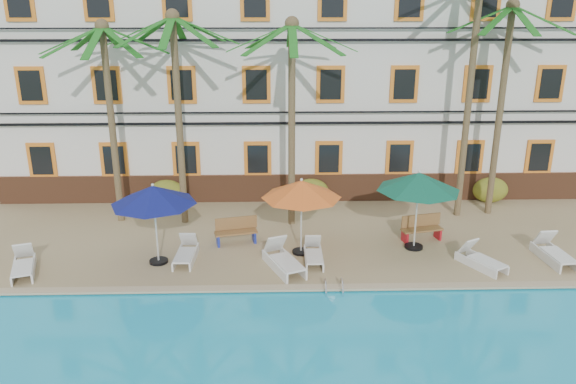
{
  "coord_description": "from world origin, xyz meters",
  "views": [
    {
      "loc": [
        -0.82,
        -15.89,
        8.39
      ],
      "look_at": [
        -0.33,
        3.0,
        2.0
      ],
      "focal_mm": 35.0,
      "sensor_mm": 36.0,
      "label": 1
    }
  ],
  "objects_px": {
    "lounger_e": "(480,259)",
    "lounger_f": "(553,252)",
    "umbrella_red": "(301,190)",
    "palm_b": "(177,90)",
    "pool_ladder": "(333,290)",
    "palm_d": "(473,61)",
    "umbrella_blue": "(153,195)",
    "lounger_a": "(23,265)",
    "lounger_b": "(186,253)",
    "lounger_d": "(313,254)",
    "palm_a": "(109,95)",
    "palm_c": "(292,95)",
    "umbrella_green": "(419,182)",
    "lounger_c": "(283,260)",
    "bench_right": "(421,227)",
    "bench_left": "(236,230)",
    "palm_e": "(504,81)"
  },
  "relations": [
    {
      "from": "bench_left",
      "to": "bench_right",
      "type": "bearing_deg",
      "value": 0.84
    },
    {
      "from": "palm_e",
      "to": "umbrella_red",
      "type": "bearing_deg",
      "value": -154.94
    },
    {
      "from": "palm_a",
      "to": "lounger_f",
      "type": "xyz_separation_m",
      "value": [
        15.28,
        -4.05,
        -4.65
      ]
    },
    {
      "from": "lounger_c",
      "to": "lounger_a",
      "type": "bearing_deg",
      "value": -179.4
    },
    {
      "from": "lounger_c",
      "to": "lounger_e",
      "type": "relative_size",
      "value": 1.19
    },
    {
      "from": "palm_b",
      "to": "palm_c",
      "type": "bearing_deg",
      "value": -3.97
    },
    {
      "from": "umbrella_blue",
      "to": "bench_right",
      "type": "bearing_deg",
      "value": 10.28
    },
    {
      "from": "umbrella_red",
      "to": "lounger_b",
      "type": "height_order",
      "value": "umbrella_red"
    },
    {
      "from": "lounger_c",
      "to": "pool_ladder",
      "type": "xyz_separation_m",
      "value": [
        1.48,
        -1.47,
        -0.31
      ]
    },
    {
      "from": "lounger_a",
      "to": "umbrella_red",
      "type": "bearing_deg",
      "value": 8.17
    },
    {
      "from": "umbrella_green",
      "to": "lounger_c",
      "type": "bearing_deg",
      "value": -162.08
    },
    {
      "from": "palm_b",
      "to": "lounger_b",
      "type": "bearing_deg",
      "value": -80.98
    },
    {
      "from": "palm_b",
      "to": "umbrella_red",
      "type": "distance_m",
      "value": 6.04
    },
    {
      "from": "lounger_c",
      "to": "bench_right",
      "type": "height_order",
      "value": "lounger_c"
    },
    {
      "from": "pool_ladder",
      "to": "palm_d",
      "type": "bearing_deg",
      "value": 47.34
    },
    {
      "from": "palm_d",
      "to": "lounger_b",
      "type": "relative_size",
      "value": 5.54
    },
    {
      "from": "umbrella_red",
      "to": "pool_ladder",
      "type": "relative_size",
      "value": 3.6
    },
    {
      "from": "palm_a",
      "to": "palm_b",
      "type": "relative_size",
      "value": 0.96
    },
    {
      "from": "lounger_e",
      "to": "lounger_a",
      "type": "bearing_deg",
      "value": -179.76
    },
    {
      "from": "umbrella_blue",
      "to": "lounger_c",
      "type": "bearing_deg",
      "value": -7.71
    },
    {
      "from": "lounger_f",
      "to": "lounger_d",
      "type": "bearing_deg",
      "value": 178.88
    },
    {
      "from": "umbrella_red",
      "to": "lounger_e",
      "type": "bearing_deg",
      "value": -11.87
    },
    {
      "from": "palm_d",
      "to": "umbrella_green",
      "type": "xyz_separation_m",
      "value": [
        -2.52,
        -3.17,
        -3.66
      ]
    },
    {
      "from": "palm_b",
      "to": "bench_right",
      "type": "height_order",
      "value": "palm_b"
    },
    {
      "from": "palm_c",
      "to": "lounger_f",
      "type": "distance_m",
      "value": 10.4
    },
    {
      "from": "lounger_b",
      "to": "lounger_f",
      "type": "distance_m",
      "value": 12.2
    },
    {
      "from": "lounger_e",
      "to": "umbrella_blue",
      "type": "bearing_deg",
      "value": 176.83
    },
    {
      "from": "umbrella_red",
      "to": "bench_left",
      "type": "bearing_deg",
      "value": 158.0
    },
    {
      "from": "lounger_f",
      "to": "lounger_e",
      "type": "bearing_deg",
      "value": -171.19
    },
    {
      "from": "lounger_b",
      "to": "lounger_d",
      "type": "relative_size",
      "value": 1.06
    },
    {
      "from": "umbrella_red",
      "to": "palm_b",
      "type": "bearing_deg",
      "value": 145.71
    },
    {
      "from": "pool_ladder",
      "to": "umbrella_blue",
      "type": "bearing_deg",
      "value": 160.08
    },
    {
      "from": "palm_c",
      "to": "lounger_b",
      "type": "relative_size",
      "value": 4.43
    },
    {
      "from": "lounger_a",
      "to": "lounger_d",
      "type": "height_order",
      "value": "lounger_a"
    },
    {
      "from": "umbrella_green",
      "to": "bench_right",
      "type": "xyz_separation_m",
      "value": [
        0.4,
        0.72,
        -1.95
      ]
    },
    {
      "from": "pool_ladder",
      "to": "lounger_b",
      "type": "bearing_deg",
      "value": 155.02
    },
    {
      "from": "umbrella_red",
      "to": "palm_a",
      "type": "bearing_deg",
      "value": 154.96
    },
    {
      "from": "umbrella_blue",
      "to": "lounger_e",
      "type": "bearing_deg",
      "value": -3.17
    },
    {
      "from": "lounger_e",
      "to": "lounger_f",
      "type": "distance_m",
      "value": 2.61
    },
    {
      "from": "lounger_a",
      "to": "lounger_b",
      "type": "bearing_deg",
      "value": 9.14
    },
    {
      "from": "lounger_a",
      "to": "pool_ladder",
      "type": "xyz_separation_m",
      "value": [
        9.71,
        -1.38,
        -0.27
      ]
    },
    {
      "from": "lounger_b",
      "to": "bench_left",
      "type": "xyz_separation_m",
      "value": [
        1.56,
        1.39,
        0.21
      ]
    },
    {
      "from": "palm_c",
      "to": "lounger_d",
      "type": "height_order",
      "value": "palm_c"
    },
    {
      "from": "palm_b",
      "to": "lounger_a",
      "type": "height_order",
      "value": "palm_b"
    },
    {
      "from": "lounger_a",
      "to": "bench_left",
      "type": "relative_size",
      "value": 1.2
    },
    {
      "from": "palm_b",
      "to": "palm_e",
      "type": "bearing_deg",
      "value": 3.06
    },
    {
      "from": "palm_d",
      "to": "bench_right",
      "type": "height_order",
      "value": "palm_d"
    },
    {
      "from": "umbrella_blue",
      "to": "palm_c",
      "type": "bearing_deg",
      "value": 36.61
    },
    {
      "from": "palm_b",
      "to": "lounger_b",
      "type": "distance_m",
      "value": 6.01
    },
    {
      "from": "umbrella_blue",
      "to": "palm_d",
      "type": "bearing_deg",
      "value": 20.09
    }
  ]
}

